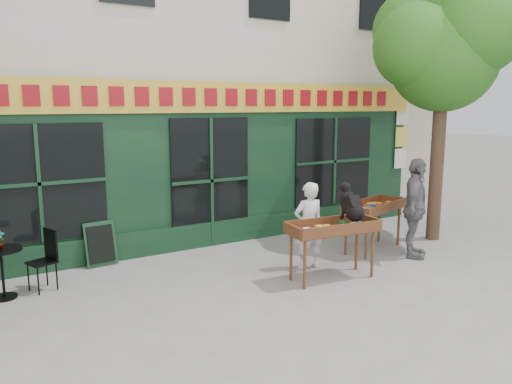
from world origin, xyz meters
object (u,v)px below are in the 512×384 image
woman (308,226)px  bistro_table (2,263)px  dog (352,201)px  book_cart_center (333,231)px  book_cart_right (374,209)px  man_right (415,208)px

woman → bistro_table: 4.89m
bistro_table → dog: bearing=-20.9°
bistro_table → book_cart_center: bearing=-21.8°
dog → bistro_table: 5.48m
woman → bistro_table: bearing=-8.0°
bistro_table → book_cart_right: bearing=-8.9°
dog → book_cart_right: (1.44, 0.93, -0.47)m
dog → woman: 0.94m
book_cart_right → bistro_table: 6.60m
book_cart_center → book_cart_right: 2.00m
book_cart_right → bistro_table: (-6.51, 1.02, -0.28)m
dog → man_right: 1.79m
woman → book_cart_center: bearing=96.7°
dog → woman: (-0.35, 0.70, -0.52)m
dog → book_cart_right: dog is taller
book_cart_center → book_cart_right: size_ratio=0.97×
dog → man_right: bearing=12.5°
book_cart_center → bistro_table: size_ratio=2.06×
woman → man_right: (2.09, -0.52, 0.17)m
book_cart_right → bistro_table: bearing=154.8°
book_cart_right → man_right: (0.30, -0.75, 0.12)m
book_cart_right → man_right: bearing=-84.5°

